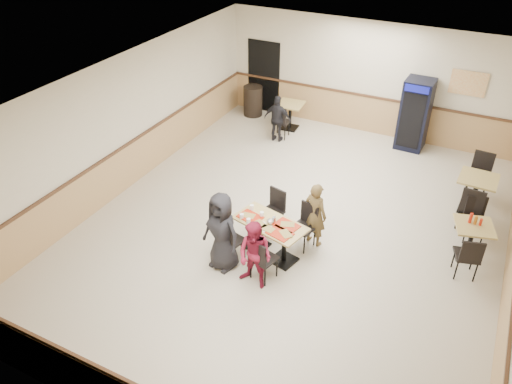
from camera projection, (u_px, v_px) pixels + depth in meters
The scene contains 20 objects.
ground at pixel (293, 227), 10.21m from camera, with size 10.00×10.00×0.00m, color beige.
room_shell at pixel (412, 166), 11.13m from camera, with size 10.00×10.00×10.00m.
main_table at pixel (270, 233), 9.26m from camera, with size 1.48×0.98×0.72m.
main_chairs at pixel (268, 233), 9.30m from camera, with size 1.55×1.83×0.92m.
diner_woman_left at pixel (222, 232), 8.82m from camera, with size 0.76×0.49×1.55m, color black.
diner_woman_right at pixel (255, 255), 8.46m from camera, with size 0.64×0.50×1.31m, color maroon.
diner_man_opposite at pixel (315, 214), 9.44m from camera, with size 0.49×0.32×1.34m, color brown.
lone_diner at pixel (278, 119), 13.09m from camera, with size 0.74×0.31×1.26m, color black.
tabletop_clutter at pixel (268, 223), 9.07m from camera, with size 1.21×0.69×0.12m.
side_table_near at pixel (472, 236), 9.20m from camera, with size 0.83×0.83×0.72m.
side_table_near_chair_south at pixel (467, 255), 8.78m from camera, with size 0.42×0.42×0.91m, color black, non-canonical shape.
side_table_near_chair_north at pixel (475, 220), 9.64m from camera, with size 0.42×0.42×0.91m, color black, non-canonical shape.
side_table_far at pixel (476, 189), 10.42m from camera, with size 0.79×0.79×0.81m.
side_table_far_chair_south at pixel (472, 206), 9.95m from camera, with size 0.47×0.47×1.03m, color black, non-canonical shape.
side_table_far_chair_north at pixel (479, 176), 10.92m from camera, with size 0.47×0.47×1.03m, color black, non-canonical shape.
condiment_caddy at pixel (475, 220), 9.07m from camera, with size 0.23×0.06×0.20m.
back_table at pixel (290, 112), 13.79m from camera, with size 0.74×0.74×0.74m.
back_table_chair_lone at pixel (281, 121), 13.36m from camera, with size 0.44×0.44×0.94m, color black, non-canonical shape.
pepsi_cooler at pixel (415, 115), 12.63m from camera, with size 0.71×0.72×1.83m.
trash_bin at pixel (253, 101), 14.58m from camera, with size 0.55×0.55×0.87m, color black.
Camera 1 is at (2.98, -7.62, 6.19)m, focal length 35.00 mm.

